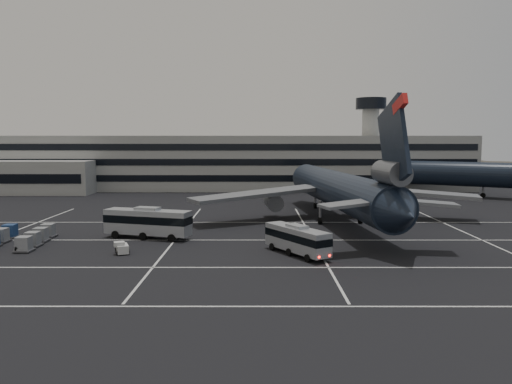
# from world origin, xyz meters

# --- Properties ---
(ground) EXTENTS (260.00, 260.00, 0.00)m
(ground) POSITION_xyz_m (0.00, 0.00, 0.00)
(ground) COLOR black
(ground) RESTS_ON ground
(lane_markings) EXTENTS (90.00, 55.62, 0.01)m
(lane_markings) POSITION_xyz_m (0.95, 0.72, 0.01)
(lane_markings) COLOR silver
(lane_markings) RESTS_ON ground
(terminal) EXTENTS (125.00, 26.00, 24.00)m
(terminal) POSITION_xyz_m (-2.95, 71.14, 6.93)
(terminal) COLOR gray
(terminal) RESTS_ON ground
(hills) EXTENTS (352.00, 180.00, 44.00)m
(hills) POSITION_xyz_m (17.99, 170.00, -12.07)
(hills) COLOR #38332B
(hills) RESTS_ON ground
(trijet_main) EXTENTS (47.19, 57.69, 18.08)m
(trijet_main) POSITION_xyz_m (17.47, 18.13, 5.25)
(trijet_main) COLOR black
(trijet_main) RESTS_ON ground
(trijet_far) EXTENTS (51.80, 36.35, 18.08)m
(trijet_far) POSITION_xyz_m (56.45, 51.19, 5.43)
(trijet_far) COLOR black
(trijet_far) RESTS_ON ground
(bus_near) EXTENTS (7.09, 9.50, 3.45)m
(bus_near) POSITION_xyz_m (9.21, -4.29, 1.89)
(bus_near) COLOR #A1A3A9
(bus_near) RESTS_ON ground
(bus_far) EXTENTS (12.07, 6.02, 4.16)m
(bus_far) POSITION_xyz_m (-9.78, 5.21, 2.28)
(bus_far) COLOR #A1A3A9
(bus_far) RESTS_ON ground
(tug_b) EXTENTS (2.10, 2.60, 1.46)m
(tug_b) POSITION_xyz_m (-10.80, -3.75, 0.65)
(tug_b) COLOR silver
(tug_b) RESTS_ON ground
(uld_cluster) EXTENTS (7.79, 11.57, 1.81)m
(uld_cluster) POSITION_xyz_m (-25.33, 1.28, 0.89)
(uld_cluster) COLOR #2D2D30
(uld_cluster) RESTS_ON ground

